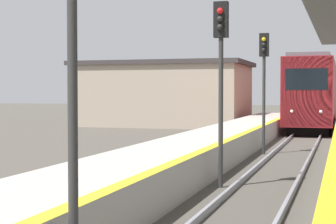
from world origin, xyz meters
TOP-DOWN VIEW (x-y plane):
  - train at (0.00, 40.48)m, footprint 2.68×23.16m
  - signal_near at (-1.21, 4.93)m, footprint 0.36×0.31m
  - signal_mid at (-1.13, 12.92)m, footprint 0.36×0.31m
  - signal_far at (-1.11, 20.90)m, footprint 0.36×0.31m
  - station_building at (-10.47, 37.49)m, footprint 12.08×7.61m

SIDE VIEW (x-z plane):
  - station_building at x=-10.47m, z-range 0.01..4.57m
  - train at x=0.00m, z-range 0.04..4.58m
  - signal_near at x=-1.21m, z-range 0.92..5.62m
  - signal_mid at x=-1.13m, z-range 0.92..5.62m
  - signal_far at x=-1.11m, z-range 0.92..5.62m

